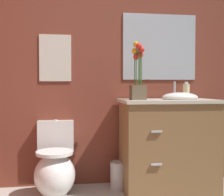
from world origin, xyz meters
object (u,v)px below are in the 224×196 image
trash_bin (119,175)px  wall_poster (55,58)px  wall_mirror (160,47)px  soap_bottle (186,91)px  toilet (55,169)px  flower_vase (138,78)px  vanity_cabinet (168,144)px

trash_bin → wall_poster: 1.35m
wall_poster → wall_mirror: (1.10, 0.00, 0.13)m
soap_bottle → trash_bin: size_ratio=0.65×
toilet → trash_bin: 0.64m
trash_bin → wall_poster: wall_poster is taller
flower_vase → wall_poster: size_ratio=1.16×
soap_bottle → trash_bin: soap_bottle is taller
wall_poster → trash_bin: bearing=-17.3°
flower_vase → soap_bottle: bearing=15.0°
wall_poster → soap_bottle: bearing=-7.6°
trash_bin → flower_vase: bearing=-38.5°
wall_poster → wall_mirror: 1.11m
toilet → soap_bottle: (1.33, 0.09, 0.74)m
toilet → wall_poster: size_ratio=1.45×
toilet → flower_vase: (0.79, -0.06, 0.87)m
toilet → wall_mirror: (1.10, 0.27, 1.21)m
vanity_cabinet → trash_bin: (-0.48, 0.10, -0.32)m
soap_bottle → wall_poster: size_ratio=0.37×
vanity_cabinet → soap_bottle: 0.58m
vanity_cabinet → wall_poster: (-1.11, 0.29, 0.86)m
flower_vase → soap_bottle: flower_vase is taller
trash_bin → wall_mirror: wall_mirror is taller
toilet → flower_vase: size_ratio=1.25×
flower_vase → toilet: bearing=175.9°
soap_bottle → wall_poster: bearing=172.4°
trash_bin → wall_mirror: bearing=22.2°
flower_vase → wall_mirror: size_ratio=0.69×
vanity_cabinet → soap_bottle: vanity_cabinet is taller
flower_vase → wall_poster: bearing=157.7°
toilet → flower_vase: bearing=-4.1°
toilet → vanity_cabinet: bearing=-1.4°
trash_bin → soap_bottle: bearing=1.4°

